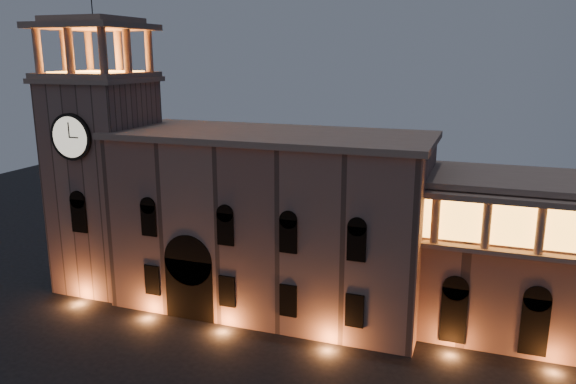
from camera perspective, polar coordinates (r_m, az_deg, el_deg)
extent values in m
cube|color=#8C685B|center=(55.57, -1.76, -3.23)|extent=(30.00, 12.00, 17.00)
cube|color=gray|center=(53.67, -1.83, 5.80)|extent=(30.80, 12.80, 0.60)
cube|color=black|center=(55.33, -9.68, -9.57)|extent=(5.00, 1.40, 6.00)
cylinder|color=black|center=(54.22, -9.81, -6.66)|extent=(5.00, 1.40, 5.00)
cube|color=#FF9F32|center=(55.25, -9.77, -9.84)|extent=(4.20, 0.20, 5.00)
cube|color=#8C685B|center=(63.06, -17.99, 0.50)|extent=(9.00, 9.00, 22.00)
cube|color=gray|center=(61.60, -18.77, 10.74)|extent=(9.80, 9.80, 0.50)
cylinder|color=black|center=(58.45, -21.19, 5.23)|extent=(4.60, 0.35, 4.60)
cylinder|color=beige|center=(58.34, -21.28, 5.21)|extent=(4.00, 0.12, 4.00)
cube|color=gray|center=(61.58, -18.80, 11.20)|extent=(9.40, 9.40, 0.50)
cube|color=#FF9F32|center=(61.57, -18.83, 11.48)|extent=(6.80, 6.80, 0.15)
cylinder|color=gray|center=(61.13, -24.10, 12.95)|extent=(0.76, 0.76, 4.20)
cylinder|color=gray|center=(58.61, -21.32, 13.21)|extent=(0.76, 0.76, 4.20)
cylinder|color=gray|center=(56.22, -18.30, 13.47)|extent=(0.76, 0.76, 4.20)
cylinder|color=gray|center=(66.89, -19.55, 13.31)|extent=(0.76, 0.76, 4.20)
cylinder|color=gray|center=(64.59, -16.84, 13.52)|extent=(0.76, 0.76, 4.20)
cylinder|color=gray|center=(62.43, -13.95, 13.71)|extent=(0.76, 0.76, 4.20)
cylinder|color=gray|center=(63.96, -21.72, 13.15)|extent=(0.76, 0.76, 4.20)
cylinder|color=gray|center=(59.29, -16.01, 13.60)|extent=(0.76, 0.76, 4.20)
cube|color=gray|center=(61.61, -19.16, 15.61)|extent=(9.80, 9.80, 0.60)
cube|color=gray|center=(61.64, -19.20, 16.17)|extent=(7.50, 7.50, 0.60)
cylinder|color=gray|center=(47.96, 14.74, -2.71)|extent=(0.70, 0.70, 4.00)
cylinder|color=gray|center=(47.84, 19.52, -3.10)|extent=(0.70, 0.70, 4.00)
cylinder|color=gray|center=(48.06, 24.29, -3.47)|extent=(0.70, 0.70, 4.00)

